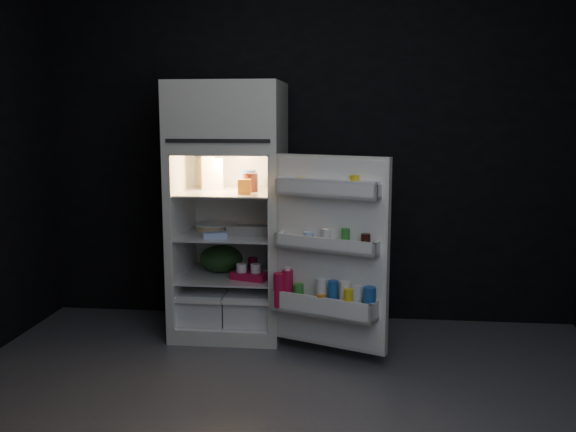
# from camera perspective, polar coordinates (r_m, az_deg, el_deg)

# --- Properties ---
(floor) EXTENTS (4.00, 3.40, 0.00)m
(floor) POSITION_cam_1_polar(r_m,az_deg,el_deg) (3.51, -0.57, -17.35)
(floor) COLOR #525258
(floor) RESTS_ON ground
(wall_back) EXTENTS (4.00, 0.00, 2.70)m
(wall_back) POSITION_cam_1_polar(r_m,az_deg,el_deg) (4.84, 1.78, 6.56)
(wall_back) COLOR black
(wall_back) RESTS_ON ground
(wall_front) EXTENTS (4.00, 0.00, 2.70)m
(wall_front) POSITION_cam_1_polar(r_m,az_deg,el_deg) (1.48, -8.37, 0.80)
(wall_front) COLOR black
(wall_front) RESTS_ON ground
(refrigerator) EXTENTS (0.76, 0.71, 1.78)m
(refrigerator) POSITION_cam_1_polar(r_m,az_deg,el_deg) (4.57, -5.18, 1.41)
(refrigerator) COLOR silver
(refrigerator) RESTS_ON ground
(fridge_door) EXTENTS (0.74, 0.45, 1.22)m
(fridge_door) POSITION_cam_1_polar(r_m,az_deg,el_deg) (4.02, 3.67, -3.64)
(fridge_door) COLOR silver
(fridge_door) RESTS_ON ground
(milk_jug) EXTENTS (0.17, 0.17, 0.24)m
(milk_jug) POSITION_cam_1_polar(r_m,az_deg,el_deg) (4.62, -6.68, 3.84)
(milk_jug) COLOR white
(milk_jug) RESTS_ON refrigerator
(mayo_jar) EXTENTS (0.11, 0.11, 0.14)m
(mayo_jar) POSITION_cam_1_polar(r_m,az_deg,el_deg) (4.57, -3.49, 3.21)
(mayo_jar) COLOR #1B4F97
(mayo_jar) RESTS_ON refrigerator
(jam_jar) EXTENTS (0.12, 0.12, 0.13)m
(jam_jar) POSITION_cam_1_polar(r_m,az_deg,el_deg) (4.46, -3.35, 2.99)
(jam_jar) COLOR black
(jam_jar) RESTS_ON refrigerator
(amber_bottle) EXTENTS (0.09, 0.09, 0.22)m
(amber_bottle) POSITION_cam_1_polar(r_m,az_deg,el_deg) (4.69, -7.42, 3.79)
(amber_bottle) COLOR #BE8D1E
(amber_bottle) RESTS_ON refrigerator
(small_carton) EXTENTS (0.10, 0.08, 0.10)m
(small_carton) POSITION_cam_1_polar(r_m,az_deg,el_deg) (4.33, -3.89, 2.62)
(small_carton) COLOR orange
(small_carton) RESTS_ON refrigerator
(egg_carton) EXTENTS (0.29, 0.11, 0.07)m
(egg_carton) POSITION_cam_1_polar(r_m,az_deg,el_deg) (4.46, -3.57, -1.29)
(egg_carton) COLOR gray
(egg_carton) RESTS_ON refrigerator
(pie) EXTENTS (0.37, 0.37, 0.04)m
(pie) POSITION_cam_1_polar(r_m,az_deg,el_deg) (4.70, -6.42, -0.99)
(pie) COLOR tan
(pie) RESTS_ON refrigerator
(flat_package) EXTENTS (0.18, 0.13, 0.04)m
(flat_package) POSITION_cam_1_polar(r_m,az_deg,el_deg) (4.39, -6.53, -1.71)
(flat_package) COLOR #9CBAF1
(flat_package) RESTS_ON refrigerator
(wrapped_pkg) EXTENTS (0.14, 0.12, 0.05)m
(wrapped_pkg) POSITION_cam_1_polar(r_m,az_deg,el_deg) (4.65, -2.67, -0.99)
(wrapped_pkg) COLOR beige
(wrapped_pkg) RESTS_ON refrigerator
(produce_bag) EXTENTS (0.35, 0.31, 0.20)m
(produce_bag) POSITION_cam_1_polar(r_m,az_deg,el_deg) (4.68, -5.94, -3.80)
(produce_bag) COLOR #193815
(produce_bag) RESTS_ON refrigerator
(yogurt_tray) EXTENTS (0.28, 0.20, 0.05)m
(yogurt_tray) POSITION_cam_1_polar(r_m,az_deg,el_deg) (4.47, -3.39, -5.33)
(yogurt_tray) COLOR #B40F36
(yogurt_tray) RESTS_ON refrigerator
(small_can_red) EXTENTS (0.07, 0.07, 0.09)m
(small_can_red) POSITION_cam_1_polar(r_m,az_deg,el_deg) (4.74, -3.14, -4.25)
(small_can_red) COLOR #B40F36
(small_can_red) RESTS_ON refrigerator
(small_can_silver) EXTENTS (0.08, 0.08, 0.09)m
(small_can_silver) POSITION_cam_1_polar(r_m,az_deg,el_deg) (4.71, -1.51, -4.31)
(small_can_silver) COLOR silver
(small_can_silver) RESTS_ON refrigerator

